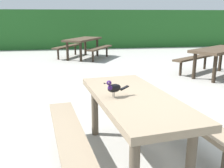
# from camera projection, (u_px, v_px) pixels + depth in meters

# --- Properties ---
(ground_plane) EXTENTS (60.00, 60.00, 0.00)m
(ground_plane) POSITION_uv_depth(u_px,v_px,m) (154.00, 154.00, 2.97)
(ground_plane) COLOR #A3A099
(hedge_wall) EXTENTS (28.00, 1.68, 1.84)m
(hedge_wall) POSITION_uv_depth(u_px,v_px,m) (90.00, 29.00, 12.96)
(hedge_wall) COLOR #235B23
(hedge_wall) RESTS_ON ground
(picnic_table_foreground) EXTENTS (1.91, 1.93, 0.74)m
(picnic_table_foreground) POSITION_uv_depth(u_px,v_px,m) (133.00, 112.00, 2.74)
(picnic_table_foreground) COLOR #84725B
(picnic_table_foreground) RESTS_ON ground
(bird_grackle) EXTENTS (0.28, 0.13, 0.18)m
(bird_grackle) POSITION_uv_depth(u_px,v_px,m) (113.00, 88.00, 2.61)
(bird_grackle) COLOR black
(bird_grackle) RESTS_ON picnic_table_foreground
(picnic_table_mid_left) EXTENTS (2.35, 2.34, 0.74)m
(picnic_table_mid_left) POSITION_uv_depth(u_px,v_px,m) (219.00, 56.00, 6.62)
(picnic_table_mid_left) COLOR #473828
(picnic_table_mid_left) RESTS_ON ground
(picnic_table_mid_right) EXTENTS (2.31, 2.32, 0.74)m
(picnic_table_mid_right) POSITION_uv_depth(u_px,v_px,m) (83.00, 43.00, 9.53)
(picnic_table_mid_right) COLOR #473828
(picnic_table_mid_right) RESTS_ON ground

